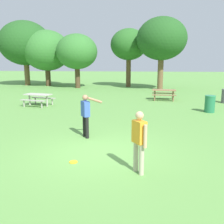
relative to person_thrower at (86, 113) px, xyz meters
The scene contains 12 objects.
ground_plane 1.90m from the person_thrower, 66.00° to the right, with size 120.00×120.00×0.00m, color #609947.
person_thrower is the anchor object (origin of this frame).
person_catcher 3.54m from the person_thrower, 55.92° to the right, with size 0.40×0.52×1.64m.
frisbee 2.61m from the person_thrower, 87.21° to the right, with size 0.24×0.24×0.03m, color yellow.
picnic_table_near 7.79m from the person_thrower, 124.83° to the left, with size 2.00×1.79×0.77m.
picnic_table_far 10.46m from the person_thrower, 68.43° to the left, with size 1.81×1.56×0.77m.
trash_can_beside_table 8.07m from the person_thrower, 42.08° to the left, with size 0.59×0.59×0.96m.
tree_tall_left 22.83m from the person_thrower, 119.35° to the left, with size 5.88×5.88×7.31m.
tree_broad_center 21.16m from the person_thrower, 113.52° to the left, with size 5.29×5.29×6.22m.
tree_far_right 18.15m from the person_thrower, 104.43° to the left, with size 4.27×4.27×5.59m.
tree_slender_mid 19.48m from the person_thrower, 87.45° to the left, with size 3.95×3.95×6.25m.
tree_back_left 17.54m from the person_thrower, 76.05° to the left, with size 4.84×4.84×7.00m.
Camera 1 is at (1.26, -7.63, 2.88)m, focal length 40.60 mm.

